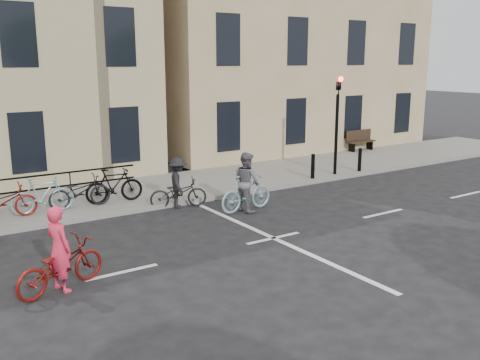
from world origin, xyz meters
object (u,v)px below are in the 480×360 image
cyclist_grey (246,187)px  bench (360,139)px  cyclist_pink (60,262)px  cyclist_dark (178,188)px  traffic_light (337,113)px

cyclist_grey → bench: bearing=-67.1°
cyclist_pink → cyclist_grey: (6.15, 2.65, 0.13)m
cyclist_grey → cyclist_dark: bearing=41.7°
cyclist_pink → cyclist_dark: cyclist_pink is taller
traffic_light → bench: traffic_light is taller
cyclist_pink → cyclist_dark: (4.64, 4.09, 0.01)m
cyclist_pink → cyclist_dark: bearing=-67.9°
bench → cyclist_pink: bearing=-154.1°
traffic_light → cyclist_dark: size_ratio=2.14×
traffic_light → cyclist_grey: traffic_light is taller
bench → cyclist_dark: bearing=-161.8°
bench → cyclist_grey: size_ratio=0.86×
cyclist_grey → cyclist_dark: size_ratio=1.02×
cyclist_pink → cyclist_grey: 6.70m
traffic_light → cyclist_pink: size_ratio=1.93×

